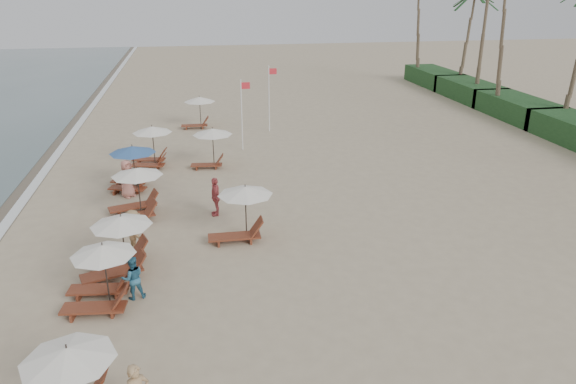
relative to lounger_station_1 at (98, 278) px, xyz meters
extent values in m
plane|color=tan|center=(6.21, -0.65, -0.99)|extent=(160.00, 160.00, 0.00)
cube|color=white|center=(-4.99, 9.35, -0.98)|extent=(0.50, 140.00, 0.02)
cube|color=#193D1C|center=(28.21, 21.35, -0.19)|extent=(3.20, 8.00, 1.60)
cube|color=#193D1C|center=(28.21, 28.85, -0.19)|extent=(3.20, 8.00, 1.60)
cube|color=#193D1C|center=(28.21, 36.35, -0.19)|extent=(3.20, 8.00, 1.60)
cylinder|color=brown|center=(29.11, 17.35, 3.91)|extent=(0.36, 0.36, 9.80)
cylinder|color=brown|center=(27.31, 22.55, 4.31)|extent=(0.36, 0.36, 10.60)
cylinder|color=brown|center=(28.21, 27.75, 4.71)|extent=(0.36, 0.36, 11.40)
cylinder|color=brown|center=(29.11, 32.95, 3.51)|extent=(0.36, 0.36, 9.00)
cylinder|color=brown|center=(27.31, 38.15, 3.91)|extent=(0.36, 0.36, 9.80)
cone|color=white|center=(0.15, -5.07, 0.93)|extent=(2.18, 2.18, 0.35)
cylinder|color=black|center=(0.26, 0.00, 0.05)|extent=(0.05, 0.05, 2.08)
cone|color=white|center=(0.26, 0.00, 0.98)|extent=(2.05, 2.05, 0.35)
cylinder|color=black|center=(0.60, 2.17, 0.05)|extent=(0.05, 0.05, 2.09)
cone|color=white|center=(0.60, 2.17, 1.00)|extent=(2.18, 2.18, 0.35)
cylinder|color=black|center=(0.79, 7.11, 0.12)|extent=(0.05, 0.05, 2.23)
cone|color=white|center=(0.79, 7.11, 1.13)|extent=(2.23, 2.23, 0.35)
cylinder|color=black|center=(0.28, 10.77, 0.10)|extent=(0.05, 0.05, 2.18)
cone|color=#345D9A|center=(0.28, 10.77, 1.09)|extent=(2.31, 2.31, 0.35)
cylinder|color=black|center=(1.07, 14.39, 0.13)|extent=(0.05, 0.05, 2.25)
cone|color=white|center=(1.07, 14.39, 1.15)|extent=(2.21, 2.21, 0.35)
cylinder|color=black|center=(5.20, 4.16, 0.08)|extent=(0.05, 0.05, 2.15)
cone|color=white|center=(5.20, 4.16, 1.06)|extent=(2.24, 2.24, 0.35)
cylinder|color=black|center=(4.39, 13.68, 0.08)|extent=(0.05, 0.05, 2.15)
cone|color=white|center=(4.39, 13.68, 1.06)|extent=(2.24, 2.24, 0.35)
cylinder|color=black|center=(3.95, 22.96, 0.08)|extent=(0.05, 0.05, 2.15)
cone|color=white|center=(3.95, 22.96, 1.06)|extent=(2.24, 2.24, 0.35)
imported|color=#2D6987|center=(1.03, 0.23, -0.23)|extent=(0.85, 0.73, 1.52)
imported|color=#98774D|center=(0.81, 3.63, -0.12)|extent=(1.14, 1.30, 1.75)
imported|color=#B94A4D|center=(4.11, 6.69, -0.10)|extent=(0.45, 1.05, 1.79)
imported|color=tan|center=(0.03, 9.70, -0.05)|extent=(1.07, 1.07, 1.88)
cylinder|color=silver|center=(6.35, 16.64, 1.22)|extent=(0.08, 0.08, 4.43)
cube|color=red|center=(6.63, 16.64, 3.04)|extent=(0.55, 0.02, 0.40)
cylinder|color=silver|center=(8.70, 20.95, 1.30)|extent=(0.08, 0.08, 4.59)
cube|color=red|center=(8.98, 20.95, 3.20)|extent=(0.55, 0.02, 0.40)
camera|label=1|loc=(3.26, -15.82, 8.76)|focal=33.46mm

